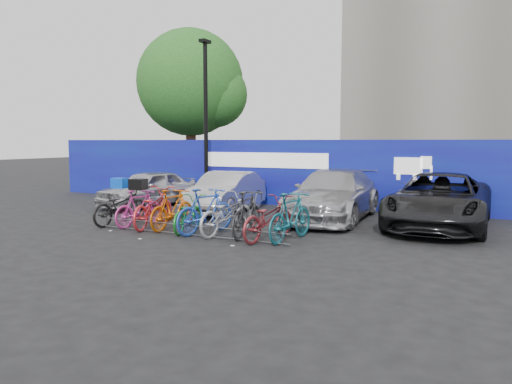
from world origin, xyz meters
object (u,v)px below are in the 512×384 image
Objects in this scene: car_3 at (440,201)px; bike_8 at (268,218)px; lamppost at (206,117)px; car_1 at (226,192)px; bike_5 at (206,211)px; bike_4 at (188,214)px; bike_6 at (227,214)px; tree at (195,85)px; bike_9 at (291,217)px; car_0 at (148,188)px; bike_1 at (139,208)px; car_2 at (333,195)px; bike_3 at (172,209)px; bike_0 at (120,206)px; bike_7 at (247,214)px; bike_2 at (153,208)px; bike_rack at (186,230)px.

car_3 is 5.02m from bike_8.
car_1 is at bearing -44.57° from lamppost.
bike_5 is at bearing -145.76° from car_3.
bike_4 is 0.58m from bike_5.
lamppost is 7.25m from bike_6.
tree is 4.01× the size of bike_9.
bike_6 is at bearing -23.52° from car_0.
bike_8 is at bearing -46.64° from lamppost.
tree is 12.05m from bike_1.
car_2 reaches higher than bike_3.
bike_0 is at bearing 9.34° from bike_6.
tree is 4.07× the size of bike_7.
bike_1 is (2.44, -3.44, -0.15)m from car_0.
bike_7 is at bearing -59.46° from car_1.
car_3 reaches higher than car_0.
bike_rack is at bearing 148.45° from bike_2.
bike_8 is at bearing 166.72° from bike_4.
tree is 8.31m from car_0.
car_1 reaches higher than bike_1.
bike_0 is 2.92m from bike_5.
bike_2 is 1.07× the size of bike_5.
bike_9 is (2.87, 0.06, 0.11)m from bike_4.
lamppost reaches higher than bike_0.
tree reaches higher than bike_9.
bike_8 is at bearing -49.18° from tree.
lamppost is 1.57× the size of car_0.
car_2 is at bearing -105.05° from bike_6.
car_3 reaches higher than bike_0.
car_3 is at bearing -28.15° from tree.
bike_9 reaches higher than bike_4.
car_2 is 3.04m from car_3.
tree is 1.28× the size of lamppost.
bike_4 is 0.90× the size of bike_8.
bike_4 is at bearing -82.37° from car_1.
bike_2 is at bearing -175.67° from bike_0.
bike_2 reaches higher than bike_1.
car_0 reaches higher than bike_3.
bike_rack is at bearing 172.21° from bike_0.
bike_rack is at bearing 15.67° from bike_7.
bike_2 is 1.15× the size of bike_3.
lamppost is 1.14× the size of car_3.
bike_4 is at bearing -57.46° from tree.
bike_rack is at bearing 19.98° from bike_9.
car_3 reaches higher than bike_5.
bike_rack is 3.08× the size of bike_3.
bike_3 is at bearing -174.89° from bike_0.
car_0 reaches higher than bike_8.
car_0 is at bearing -41.56° from bike_3.
bike_0 is at bearing -84.29° from lamppost.
bike_2 is at bearing 3.75° from bike_3.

